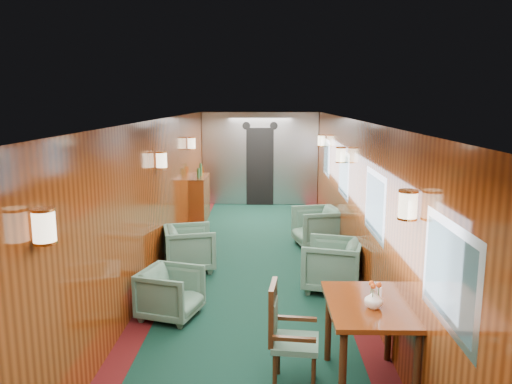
# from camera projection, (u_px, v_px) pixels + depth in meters

# --- Properties ---
(room) EXTENTS (12.00, 12.10, 2.40)m
(room) POSITION_uv_depth(u_px,v_px,m) (254.00, 176.00, 6.99)
(room) COLOR black
(room) RESTS_ON ground
(bulkhead) EXTENTS (2.98, 0.17, 2.39)m
(bulkhead) POSITION_uv_depth(u_px,v_px,m) (260.00, 159.00, 12.89)
(bulkhead) COLOR #ADB0B5
(bulkhead) RESTS_ON ground
(windows_right) EXTENTS (0.02, 8.60, 0.80)m
(windows_right) POSITION_uv_depth(u_px,v_px,m) (356.00, 187.00, 7.24)
(windows_right) COLOR silver
(windows_right) RESTS_ON ground
(wall_sconces) EXTENTS (2.97, 7.97, 0.25)m
(wall_sconces) POSITION_uv_depth(u_px,v_px,m) (255.00, 161.00, 7.52)
(wall_sconces) COLOR beige
(wall_sconces) RESTS_ON ground
(dining_table) EXTENTS (0.79, 1.12, 0.84)m
(dining_table) POSITION_uv_depth(u_px,v_px,m) (369.00, 316.00, 4.64)
(dining_table) COLOR #6B2D0E
(dining_table) RESTS_ON ground
(side_chair) EXTENTS (0.50, 0.52, 1.01)m
(side_chair) POSITION_uv_depth(u_px,v_px,m) (285.00, 331.00, 4.69)
(side_chair) COLOR #1D4337
(side_chair) RESTS_ON ground
(credenza) EXTENTS (0.35, 1.13, 1.28)m
(credenza) POSITION_uv_depth(u_px,v_px,m) (200.00, 198.00, 11.29)
(credenza) COLOR #6B2D0E
(credenza) RESTS_ON ground
(flower_vase) EXTENTS (0.21, 0.21, 0.17)m
(flower_vase) POSITION_uv_depth(u_px,v_px,m) (374.00, 299.00, 4.49)
(flower_vase) COLOR white
(flower_vase) RESTS_ON dining_table
(armchair_left_near) EXTENTS (0.85, 0.84, 0.63)m
(armchair_left_near) POSITION_uv_depth(u_px,v_px,m) (171.00, 293.00, 6.22)
(armchair_left_near) COLOR #1D4337
(armchair_left_near) RESTS_ON ground
(armchair_left_far) EXTENTS (0.95, 0.93, 0.71)m
(armchair_left_far) POSITION_uv_depth(u_px,v_px,m) (190.00, 248.00, 7.98)
(armchair_left_far) COLOR #1D4337
(armchair_left_far) RESTS_ON ground
(armchair_right_near) EXTENTS (0.98, 0.97, 0.74)m
(armchair_right_near) POSITION_uv_depth(u_px,v_px,m) (332.00, 265.00, 7.13)
(armchair_right_near) COLOR #1D4337
(armchair_right_near) RESTS_ON ground
(armchair_right_far) EXTENTS (0.97, 0.95, 0.74)m
(armchair_right_far) POSITION_uv_depth(u_px,v_px,m) (317.00, 227.00, 9.25)
(armchair_right_far) COLOR #1D4337
(armchair_right_far) RESTS_ON ground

